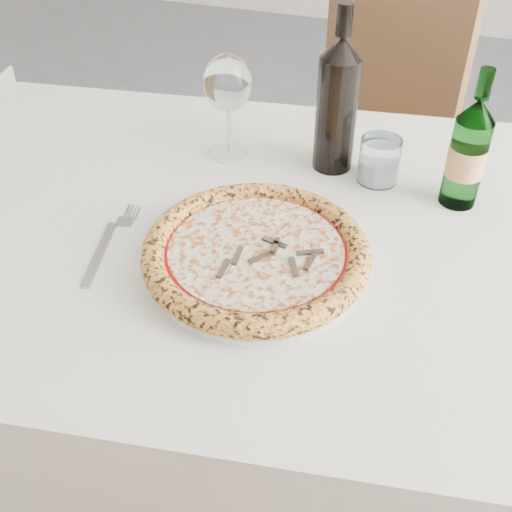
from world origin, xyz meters
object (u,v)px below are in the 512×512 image
object	(u,v)px
pizza	(256,253)
dining_table	(274,269)
chair_far	(366,128)
tumbler	(379,163)
wine_bottle	(337,103)
beer_bottle	(468,153)
wine_glass	(228,85)
plate	(256,262)

from	to	relation	value
pizza	dining_table	bearing A→B (deg)	90.00
chair_far	tumbler	bearing A→B (deg)	-80.46
chair_far	wine_bottle	xyz separation A→B (m)	(0.01, -0.57, 0.35)
dining_table	beer_bottle	distance (m)	0.37
dining_table	wine_bottle	world-z (taller)	wine_bottle
chair_far	wine_glass	world-z (taller)	wine_glass
beer_bottle	dining_table	bearing A→B (deg)	-149.31
pizza	tumbler	bearing A→B (deg)	65.13
pizza	wine_glass	bearing A→B (deg)	116.25
chair_far	tumbler	distance (m)	0.65
pizza	wine_bottle	world-z (taller)	wine_bottle
chair_far	beer_bottle	bearing A→B (deg)	-68.83
wine_bottle	beer_bottle	bearing A→B (deg)	-11.95
wine_glass	tumbler	bearing A→B (deg)	-0.60
dining_table	wine_glass	size ratio (longest dim) A/B	7.98
pizza	beer_bottle	distance (m)	0.38
dining_table	plate	xyz separation A→B (m)	(0.00, -0.10, 0.10)
chair_far	wine_bottle	size ratio (longest dim) A/B	3.19
chair_far	beer_bottle	xyz separation A→B (m)	(0.24, -0.62, 0.32)
wine_glass	wine_bottle	size ratio (longest dim) A/B	0.66
tumbler	beer_bottle	world-z (taller)	beer_bottle
chair_far	tumbler	world-z (taller)	chair_far
dining_table	tumbler	size ratio (longest dim) A/B	19.31
plate	beer_bottle	distance (m)	0.39
chair_far	beer_bottle	size ratio (longest dim) A/B	3.95
tumbler	beer_bottle	xyz separation A→B (m)	(0.14, -0.03, 0.06)
plate	beer_bottle	size ratio (longest dim) A/B	1.37
dining_table	beer_bottle	bearing A→B (deg)	30.69
chair_far	wine_bottle	bearing A→B (deg)	-88.68
beer_bottle	plate	bearing A→B (deg)	-136.15
plate	wine_glass	distance (m)	0.35
wine_bottle	plate	bearing A→B (deg)	-98.64
dining_table	tumbler	bearing A→B (deg)	54.58
plate	wine_bottle	size ratio (longest dim) A/B	1.11
wine_glass	tumbler	world-z (taller)	wine_glass
wine_glass	beer_bottle	world-z (taller)	beer_bottle
chair_far	wine_glass	size ratio (longest dim) A/B	4.83
dining_table	tumbler	xyz separation A→B (m)	(0.13, 0.19, 0.12)
chair_far	pizza	world-z (taller)	chair_far
chair_far	pizza	distance (m)	0.91
dining_table	wine_bottle	xyz separation A→B (m)	(0.05, 0.21, 0.21)
wine_glass	beer_bottle	size ratio (longest dim) A/B	0.82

